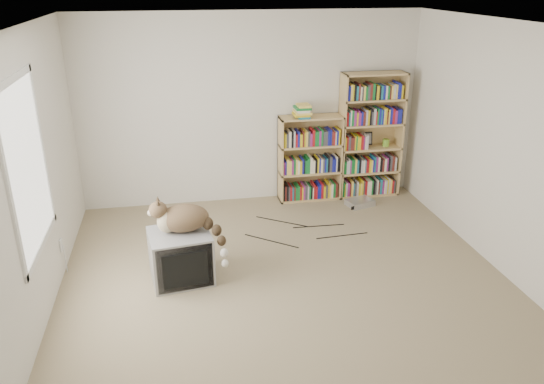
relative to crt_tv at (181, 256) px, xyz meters
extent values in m
cube|color=tan|center=(1.04, -0.52, -0.26)|extent=(4.50, 5.00, 0.01)
cube|color=silver|center=(1.04, 1.98, 0.99)|extent=(4.50, 0.02, 2.50)
cube|color=silver|center=(1.04, -3.02, 0.99)|extent=(4.50, 0.02, 2.50)
cube|color=silver|center=(-1.21, -0.52, 0.99)|extent=(0.02, 5.00, 2.50)
cube|color=silver|center=(3.29, -0.52, 0.99)|extent=(0.02, 5.00, 2.50)
cube|color=white|center=(1.04, -0.52, 2.24)|extent=(4.50, 5.00, 0.02)
cube|color=white|center=(-1.20, -0.32, 1.14)|extent=(0.02, 1.22, 1.52)
cube|color=gray|center=(0.00, -0.01, 0.00)|extent=(0.66, 0.61, 0.52)
cube|color=black|center=(0.04, -0.26, 0.00)|extent=(0.55, 0.10, 0.48)
cube|color=black|center=(0.04, -0.28, -0.01)|extent=(0.44, 0.07, 0.36)
cube|color=black|center=(-0.02, 0.11, -0.01)|extent=(0.39, 0.34, 0.31)
ellipsoid|color=#372316|center=(0.06, 0.05, 0.40)|extent=(0.52, 0.35, 0.28)
ellipsoid|color=#372316|center=(0.19, 0.06, 0.39)|extent=(0.24, 0.26, 0.20)
ellipsoid|color=#BEAD89|center=(-0.11, 0.02, 0.39)|extent=(0.20, 0.20, 0.23)
ellipsoid|color=#372316|center=(-0.18, 0.03, 0.51)|extent=(0.19, 0.18, 0.17)
sphere|color=beige|center=(-0.25, 0.03, 0.49)|extent=(0.07, 0.07, 0.07)
cone|color=black|center=(-0.18, -0.01, 0.59)|extent=(0.07, 0.08, 0.09)
cone|color=black|center=(-0.18, 0.09, 0.59)|extent=(0.07, 0.08, 0.09)
cube|color=tan|center=(2.24, 1.82, 0.60)|extent=(0.02, 0.30, 1.71)
cube|color=tan|center=(3.07, 1.82, 0.60)|extent=(0.03, 0.30, 1.71)
cube|color=tan|center=(2.66, 1.96, 0.60)|extent=(0.86, 0.03, 1.71)
cube|color=tan|center=(2.66, 1.82, 1.44)|extent=(0.86, 0.30, 0.02)
cube|color=tan|center=(2.66, 1.82, -0.24)|extent=(0.86, 0.30, 0.03)
cube|color=tan|center=(2.66, 1.82, 0.09)|extent=(0.86, 0.30, 0.03)
cube|color=tan|center=(2.66, 1.82, 0.43)|extent=(0.86, 0.30, 0.02)
cube|color=tan|center=(2.66, 1.82, 0.77)|extent=(0.86, 0.30, 0.02)
cube|color=tan|center=(2.66, 1.82, 1.11)|extent=(0.86, 0.30, 0.02)
cube|color=#A5161C|center=(2.66, 1.82, -0.14)|extent=(0.78, 0.24, 0.19)
cube|color=#181E9D|center=(2.66, 1.82, 0.20)|extent=(0.78, 0.24, 0.19)
cube|color=#14722E|center=(2.66, 1.82, 0.54)|extent=(0.78, 0.24, 0.19)
cube|color=#F6E9CA|center=(2.66, 1.82, 0.88)|extent=(0.78, 0.24, 0.19)
cube|color=black|center=(2.66, 1.82, 1.21)|extent=(0.78, 0.24, 0.19)
cube|color=tan|center=(1.40, 1.82, 0.33)|extent=(0.03, 0.30, 1.17)
cube|color=tan|center=(2.23, 1.82, 0.33)|extent=(0.02, 0.30, 1.17)
cube|color=tan|center=(1.81, 1.96, 0.33)|extent=(0.85, 0.03, 1.17)
cube|color=tan|center=(1.81, 1.82, 0.90)|extent=(0.85, 0.30, 0.02)
cube|color=tan|center=(1.81, 1.82, -0.24)|extent=(0.85, 0.30, 0.03)
cube|color=tan|center=(1.81, 1.82, 0.14)|extent=(0.85, 0.30, 0.03)
cube|color=tan|center=(1.81, 1.82, 0.52)|extent=(0.85, 0.30, 0.02)
cube|color=#A5161C|center=(1.81, 1.82, -0.14)|extent=(0.77, 0.24, 0.19)
cube|color=#181E9D|center=(1.81, 1.82, 0.24)|extent=(0.77, 0.24, 0.19)
cube|color=#14722E|center=(1.81, 1.82, 0.62)|extent=(0.77, 0.24, 0.19)
cube|color=#A5161C|center=(1.68, 1.79, 1.00)|extent=(0.21, 0.27, 0.17)
cylinder|color=#7AB132|center=(2.89, 1.82, 0.49)|extent=(0.09, 0.09, 0.10)
cube|color=black|center=(2.65, 1.92, 0.53)|extent=(0.14, 0.05, 0.18)
cube|color=silver|center=(2.43, 1.44, -0.22)|extent=(0.40, 0.34, 0.08)
cube|color=silver|center=(-1.20, 0.34, 0.06)|extent=(0.01, 0.08, 0.13)
camera|label=1|loc=(0.03, -4.80, 2.62)|focal=35.00mm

